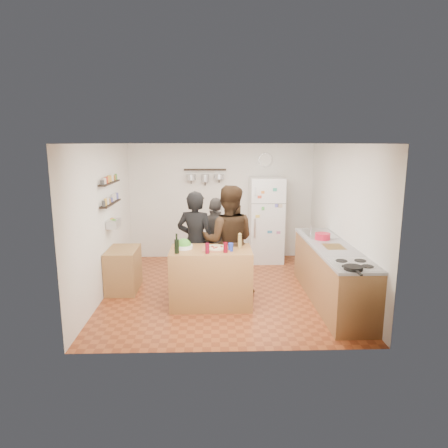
{
  "coord_description": "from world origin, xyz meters",
  "views": [
    {
      "loc": [
        -0.2,
        -6.58,
        2.51
      ],
      "look_at": [
        0.0,
        0.1,
        1.15
      ],
      "focal_mm": 32.0,
      "sensor_mm": 36.0,
      "label": 1
    }
  ],
  "objects_px": {
    "salt_canister": "(231,247)",
    "person_back": "(216,241)",
    "prep_island": "(211,277)",
    "side_table": "(123,270)",
    "pepper_mill": "(240,242)",
    "person_center": "(228,241)",
    "wine_bottle": "(177,246)",
    "skillet": "(353,268)",
    "person_left": "(196,242)",
    "wall_clock": "(265,160)",
    "red_bowl": "(323,236)",
    "fridge": "(266,220)",
    "salad_bowl": "(184,247)",
    "counter_run": "(331,274)"
  },
  "relations": [
    {
      "from": "person_center",
      "to": "skillet",
      "type": "relative_size",
      "value": 7.61
    },
    {
      "from": "salt_canister",
      "to": "person_left",
      "type": "relative_size",
      "value": 0.07
    },
    {
      "from": "person_center",
      "to": "red_bowl",
      "type": "distance_m",
      "value": 1.59
    },
    {
      "from": "pepper_mill",
      "to": "skillet",
      "type": "distance_m",
      "value": 1.79
    },
    {
      "from": "person_back",
      "to": "side_table",
      "type": "relative_size",
      "value": 1.96
    },
    {
      "from": "person_left",
      "to": "person_center",
      "type": "xyz_separation_m",
      "value": [
        0.55,
        -0.14,
        0.05
      ]
    },
    {
      "from": "salad_bowl",
      "to": "skillet",
      "type": "distance_m",
      "value": 2.52
    },
    {
      "from": "salad_bowl",
      "to": "counter_run",
      "type": "height_order",
      "value": "salad_bowl"
    },
    {
      "from": "counter_run",
      "to": "wall_clock",
      "type": "height_order",
      "value": "wall_clock"
    },
    {
      "from": "salt_canister",
      "to": "wall_clock",
      "type": "height_order",
      "value": "wall_clock"
    },
    {
      "from": "person_left",
      "to": "wall_clock",
      "type": "height_order",
      "value": "wall_clock"
    },
    {
      "from": "counter_run",
      "to": "red_bowl",
      "type": "distance_m",
      "value": 0.68
    },
    {
      "from": "prep_island",
      "to": "side_table",
      "type": "distance_m",
      "value": 1.67
    },
    {
      "from": "prep_island",
      "to": "wine_bottle",
      "type": "height_order",
      "value": "wine_bottle"
    },
    {
      "from": "person_center",
      "to": "salt_canister",
      "type": "bearing_deg",
      "value": 97.48
    },
    {
      "from": "person_left",
      "to": "counter_run",
      "type": "distance_m",
      "value": 2.28
    },
    {
      "from": "salad_bowl",
      "to": "red_bowl",
      "type": "bearing_deg",
      "value": 11.86
    },
    {
      "from": "salt_canister",
      "to": "person_back",
      "type": "distance_m",
      "value": 1.17
    },
    {
      "from": "salt_canister",
      "to": "person_center",
      "type": "distance_m",
      "value": 0.57
    },
    {
      "from": "wine_bottle",
      "to": "skillet",
      "type": "height_order",
      "value": "wine_bottle"
    },
    {
      "from": "person_left",
      "to": "counter_run",
      "type": "relative_size",
      "value": 0.66
    },
    {
      "from": "salt_canister",
      "to": "counter_run",
      "type": "bearing_deg",
      "value": 7.62
    },
    {
      "from": "person_center",
      "to": "person_back",
      "type": "distance_m",
      "value": 0.61
    },
    {
      "from": "person_center",
      "to": "red_bowl",
      "type": "relative_size",
      "value": 7.29
    },
    {
      "from": "person_left",
      "to": "person_center",
      "type": "height_order",
      "value": "person_center"
    },
    {
      "from": "person_center",
      "to": "counter_run",
      "type": "height_order",
      "value": "person_center"
    },
    {
      "from": "skillet",
      "to": "wall_clock",
      "type": "distance_m",
      "value": 4.07
    },
    {
      "from": "wall_clock",
      "to": "side_table",
      "type": "distance_m",
      "value": 3.81
    },
    {
      "from": "skillet",
      "to": "wall_clock",
      "type": "bearing_deg",
      "value": 99.64
    },
    {
      "from": "person_back",
      "to": "salt_canister",
      "type": "bearing_deg",
      "value": 124.9
    },
    {
      "from": "person_back",
      "to": "skillet",
      "type": "height_order",
      "value": "person_back"
    },
    {
      "from": "person_left",
      "to": "wall_clock",
      "type": "relative_size",
      "value": 5.8
    },
    {
      "from": "person_left",
      "to": "red_bowl",
      "type": "bearing_deg",
      "value": -167.97
    },
    {
      "from": "wine_bottle",
      "to": "red_bowl",
      "type": "bearing_deg",
      "value": 17.57
    },
    {
      "from": "person_left",
      "to": "prep_island",
      "type": "bearing_deg",
      "value": 127.19
    },
    {
      "from": "prep_island",
      "to": "wall_clock",
      "type": "bearing_deg",
      "value": 66.68
    },
    {
      "from": "salad_bowl",
      "to": "skillet",
      "type": "height_order",
      "value": "same"
    },
    {
      "from": "counter_run",
      "to": "fridge",
      "type": "xyz_separation_m",
      "value": [
        -0.75,
        2.3,
        0.45
      ]
    },
    {
      "from": "wine_bottle",
      "to": "person_back",
      "type": "height_order",
      "value": "person_back"
    },
    {
      "from": "wine_bottle",
      "to": "skillet",
      "type": "distance_m",
      "value": 2.49
    },
    {
      "from": "pepper_mill",
      "to": "wall_clock",
      "type": "height_order",
      "value": "wall_clock"
    },
    {
      "from": "pepper_mill",
      "to": "fridge",
      "type": "height_order",
      "value": "fridge"
    },
    {
      "from": "prep_island",
      "to": "counter_run",
      "type": "distance_m",
      "value": 1.93
    },
    {
      "from": "pepper_mill",
      "to": "salad_bowl",
      "type": "bearing_deg",
      "value": 180.0
    },
    {
      "from": "prep_island",
      "to": "pepper_mill",
      "type": "xyz_separation_m",
      "value": [
        0.45,
        0.05,
        0.55
      ]
    },
    {
      "from": "person_back",
      "to": "salad_bowl",
      "type": "bearing_deg",
      "value": 86.57
    },
    {
      "from": "person_center",
      "to": "wall_clock",
      "type": "relative_size",
      "value": 6.15
    },
    {
      "from": "prep_island",
      "to": "fridge",
      "type": "distance_m",
      "value": 2.71
    },
    {
      "from": "skillet",
      "to": "fridge",
      "type": "bearing_deg",
      "value": 100.53
    },
    {
      "from": "salad_bowl",
      "to": "side_table",
      "type": "relative_size",
      "value": 0.35
    }
  ]
}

